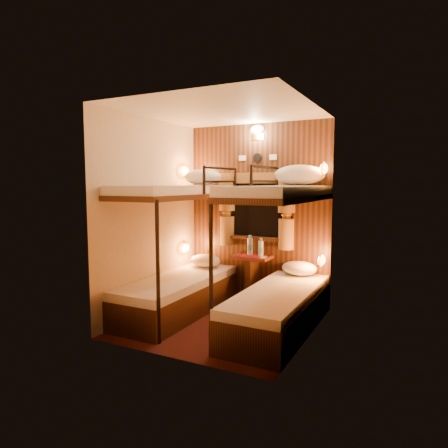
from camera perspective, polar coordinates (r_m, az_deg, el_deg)
The scene contains 22 objects.
floor at distance 4.76m, azimuth -0.15°, elevation -13.90°, with size 2.10×2.10×0.00m, color #36180E.
ceiling at distance 4.55m, azimuth -0.15°, elevation 15.86°, with size 2.10×2.10×0.00m, color silver.
wall_back at distance 5.45m, azimuth 4.87°, elevation 1.52°, with size 2.40×2.40×0.00m, color #C6B293.
wall_front at distance 3.60m, azimuth -7.76°, elevation -0.70°, with size 2.40×2.40×0.00m, color #C6B293.
wall_left at distance 5.03m, azimuth -10.35°, elevation 1.09°, with size 2.40×2.40×0.00m, color #C6B293.
wall_right at distance 4.14m, azimuth 12.26°, elevation 0.06°, with size 2.40×2.40×0.00m, color #C6B293.
back_panel at distance 5.44m, azimuth 4.81°, elevation 1.51°, with size 2.00×0.03×2.40m, color black.
bunk_left at distance 4.98m, azimuth -6.48°, elevation -6.37°, with size 0.72×1.90×1.82m.
bunk_right at distance 4.42m, azimuth 7.85°, elevation -7.96°, with size 0.72×1.90×1.82m.
window at distance 5.41m, azimuth 4.69°, elevation 1.29°, with size 1.00×0.12×0.79m.
curtains at distance 5.38m, azimuth 4.56°, elevation 2.14°, with size 1.10×0.22×1.00m.
back_fixtures at distance 5.43m, azimuth 4.76°, elevation 12.56°, with size 0.54×0.09×0.48m.
reading_lamps at distance 5.13m, azimuth 3.41°, elevation 1.71°, with size 2.00×0.20×1.25m.
table at distance 5.39m, azimuth 3.99°, elevation -6.98°, with size 0.50×0.34×0.66m.
bottle_left at distance 5.37m, azimuth 3.74°, elevation -3.21°, with size 0.08×0.08×0.27m.
bottle_right at distance 5.23m, azimuth 5.28°, elevation -3.55°, with size 0.07×0.07×0.25m.
sachet_a at distance 5.19m, azimuth 5.70°, elevation -4.81°, with size 0.08×0.06×0.01m, color silver.
sachet_b at distance 5.27m, azimuth 5.74°, elevation -4.64°, with size 0.08×0.06×0.01m, color silver.
pillow_lower_left at distance 5.55m, azimuth -2.66°, elevation -5.24°, with size 0.44×0.32×0.17m, color silver.
pillow_lower_right at distance 5.14m, azimuth 10.70°, elevation -6.22°, with size 0.45×0.32×0.18m, color silver.
pillow_upper_left at distance 5.39m, azimuth -3.07°, elevation 6.71°, with size 0.53×0.38×0.21m, color silver.
pillow_upper_right at distance 4.96m, azimuth 10.72°, elevation 6.92°, with size 0.62×0.44×0.24m, color silver.
Camera 1 is at (2.04, -3.99, 1.60)m, focal length 32.00 mm.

